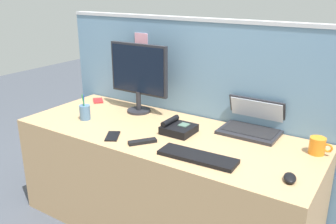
{
  "coord_description": "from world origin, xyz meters",
  "views": [
    {
      "loc": [
        1.2,
        -1.79,
        1.59
      ],
      "look_at": [
        0.0,
        0.05,
        0.82
      ],
      "focal_mm": 38.86,
      "sensor_mm": 36.0,
      "label": 1
    }
  ],
  "objects_px": {
    "cell_phone_red_case": "(98,101)",
    "cell_phone_black_slab": "(113,136)",
    "computer_mouse_right_hand": "(290,178)",
    "coffee_mug": "(318,146)",
    "laptop": "(252,124)",
    "tv_remote": "(142,142)",
    "pen_cup": "(85,112)",
    "desktop_monitor": "(138,73)",
    "keyboard_main": "(198,157)",
    "desk_phone": "(178,128)"
  },
  "relations": [
    {
      "from": "desk_phone",
      "to": "cell_phone_red_case",
      "type": "distance_m",
      "value": 0.92
    },
    {
      "from": "tv_remote",
      "to": "pen_cup",
      "type": "bearing_deg",
      "value": -153.79
    },
    {
      "from": "desktop_monitor",
      "to": "cell_phone_red_case",
      "type": "distance_m",
      "value": 0.52
    },
    {
      "from": "keyboard_main",
      "to": "pen_cup",
      "type": "xyz_separation_m",
      "value": [
        -0.95,
        0.11,
        0.04
      ]
    },
    {
      "from": "computer_mouse_right_hand",
      "to": "pen_cup",
      "type": "bearing_deg",
      "value": 159.98
    },
    {
      "from": "pen_cup",
      "to": "computer_mouse_right_hand",
      "type": "bearing_deg",
      "value": -3.0
    },
    {
      "from": "laptop",
      "to": "coffee_mug",
      "type": "height_order",
      "value": "laptop"
    },
    {
      "from": "desk_phone",
      "to": "cell_phone_black_slab",
      "type": "height_order",
      "value": "desk_phone"
    },
    {
      "from": "tv_remote",
      "to": "desktop_monitor",
      "type": "bearing_deg",
      "value": 165.85
    },
    {
      "from": "coffee_mug",
      "to": "desk_phone",
      "type": "bearing_deg",
      "value": -168.75
    },
    {
      "from": "desktop_monitor",
      "to": "tv_remote",
      "type": "bearing_deg",
      "value": -50.96
    },
    {
      "from": "coffee_mug",
      "to": "computer_mouse_right_hand",
      "type": "bearing_deg",
      "value": -96.42
    },
    {
      "from": "laptop",
      "to": "keyboard_main",
      "type": "distance_m",
      "value": 0.55
    },
    {
      "from": "desk_phone",
      "to": "cell_phone_black_slab",
      "type": "relative_size",
      "value": 1.29
    },
    {
      "from": "computer_mouse_right_hand",
      "to": "desk_phone",
      "type": "bearing_deg",
      "value": 146.82
    },
    {
      "from": "pen_cup",
      "to": "cell_phone_red_case",
      "type": "bearing_deg",
      "value": 121.49
    },
    {
      "from": "desk_phone",
      "to": "coffee_mug",
      "type": "bearing_deg",
      "value": 11.25
    },
    {
      "from": "tv_remote",
      "to": "computer_mouse_right_hand",
      "type": "bearing_deg",
      "value": 39.02
    },
    {
      "from": "keyboard_main",
      "to": "cell_phone_black_slab",
      "type": "relative_size",
      "value": 2.95
    },
    {
      "from": "cell_phone_red_case",
      "to": "cell_phone_black_slab",
      "type": "relative_size",
      "value": 0.9
    },
    {
      "from": "cell_phone_black_slab",
      "to": "coffee_mug",
      "type": "relative_size",
      "value": 1.18
    },
    {
      "from": "computer_mouse_right_hand",
      "to": "pen_cup",
      "type": "height_order",
      "value": "pen_cup"
    },
    {
      "from": "laptop",
      "to": "desktop_monitor",
      "type": "bearing_deg",
      "value": -174.23
    },
    {
      "from": "keyboard_main",
      "to": "computer_mouse_right_hand",
      "type": "height_order",
      "value": "computer_mouse_right_hand"
    },
    {
      "from": "laptop",
      "to": "pen_cup",
      "type": "distance_m",
      "value": 1.14
    },
    {
      "from": "desk_phone",
      "to": "cell_phone_red_case",
      "type": "bearing_deg",
      "value": 166.45
    },
    {
      "from": "cell_phone_red_case",
      "to": "coffee_mug",
      "type": "height_order",
      "value": "coffee_mug"
    },
    {
      "from": "laptop",
      "to": "computer_mouse_right_hand",
      "type": "bearing_deg",
      "value": -53.01
    },
    {
      "from": "tv_remote",
      "to": "coffee_mug",
      "type": "distance_m",
      "value": 0.99
    },
    {
      "from": "desk_phone",
      "to": "cell_phone_black_slab",
      "type": "distance_m",
      "value": 0.41
    },
    {
      "from": "tv_remote",
      "to": "cell_phone_black_slab",
      "type": "bearing_deg",
      "value": -137.01
    },
    {
      "from": "desktop_monitor",
      "to": "desk_phone",
      "type": "distance_m",
      "value": 0.56
    },
    {
      "from": "desk_phone",
      "to": "coffee_mug",
      "type": "height_order",
      "value": "coffee_mug"
    },
    {
      "from": "desk_phone",
      "to": "keyboard_main",
      "type": "height_order",
      "value": "desk_phone"
    },
    {
      "from": "desk_phone",
      "to": "tv_remote",
      "type": "distance_m",
      "value": 0.27
    },
    {
      "from": "cell_phone_black_slab",
      "to": "tv_remote",
      "type": "relative_size",
      "value": 0.87
    },
    {
      "from": "laptop",
      "to": "tv_remote",
      "type": "height_order",
      "value": "laptop"
    },
    {
      "from": "computer_mouse_right_hand",
      "to": "tv_remote",
      "type": "height_order",
      "value": "computer_mouse_right_hand"
    },
    {
      "from": "computer_mouse_right_hand",
      "to": "tv_remote",
      "type": "xyz_separation_m",
      "value": [
        -0.86,
        -0.03,
        -0.01
      ]
    },
    {
      "from": "cell_phone_red_case",
      "to": "coffee_mug",
      "type": "relative_size",
      "value": 1.06
    },
    {
      "from": "desk_phone",
      "to": "cell_phone_black_slab",
      "type": "xyz_separation_m",
      "value": [
        -0.3,
        -0.28,
        -0.03
      ]
    },
    {
      "from": "laptop",
      "to": "keyboard_main",
      "type": "bearing_deg",
      "value": -100.98
    },
    {
      "from": "laptop",
      "to": "cell_phone_black_slab",
      "type": "bearing_deg",
      "value": -140.98
    },
    {
      "from": "desk_phone",
      "to": "keyboard_main",
      "type": "distance_m",
      "value": 0.38
    },
    {
      "from": "computer_mouse_right_hand",
      "to": "cell_phone_red_case",
      "type": "bearing_deg",
      "value": 148.22
    },
    {
      "from": "laptop",
      "to": "tv_remote",
      "type": "distance_m",
      "value": 0.72
    },
    {
      "from": "desktop_monitor",
      "to": "coffee_mug",
      "type": "height_order",
      "value": "desktop_monitor"
    },
    {
      "from": "keyboard_main",
      "to": "laptop",
      "type": "bearing_deg",
      "value": 76.14
    },
    {
      "from": "pen_cup",
      "to": "cell_phone_black_slab",
      "type": "xyz_separation_m",
      "value": [
        0.37,
        -0.13,
        -0.05
      ]
    },
    {
      "from": "desktop_monitor",
      "to": "tv_remote",
      "type": "relative_size",
      "value": 2.96
    }
  ]
}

